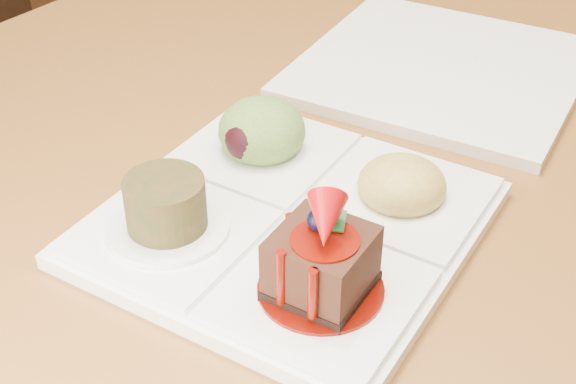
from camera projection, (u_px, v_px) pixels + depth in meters
The scene contains 2 objects.
sampler_plate at pixel (289, 205), 0.59m from camera, with size 0.28×0.28×0.10m.
second_plate at pixel (441, 69), 0.80m from camera, with size 0.26×0.26×0.01m, color white.
Camera 1 is at (0.26, -0.97, 1.12)m, focal length 50.00 mm.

